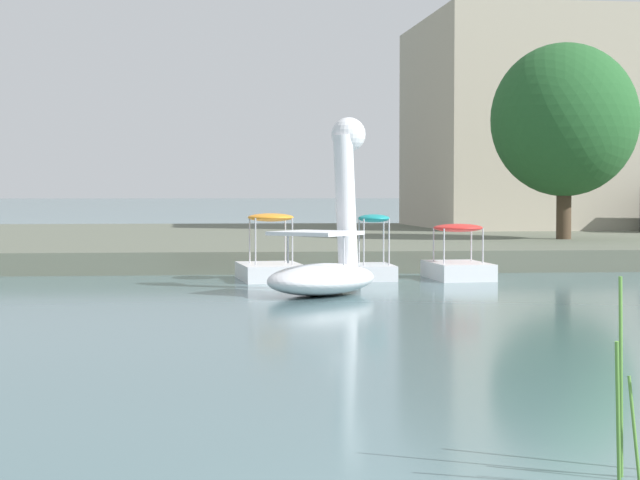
{
  "coord_description": "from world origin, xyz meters",
  "views": [
    {
      "loc": [
        -2.84,
        -7.34,
        2.21
      ],
      "look_at": [
        -0.3,
        19.06,
        1.06
      ],
      "focal_mm": 64.79,
      "sensor_mm": 36.0,
      "label": 1
    }
  ],
  "objects_px": {
    "pedal_boat_red": "(458,262)",
    "tree_broadleaf_right": "(565,120)",
    "pedal_boat_teal": "(374,261)",
    "pedal_boat_orange": "(271,263)",
    "swan_boat": "(327,254)"
  },
  "relations": [
    {
      "from": "pedal_boat_red",
      "to": "pedal_boat_orange",
      "type": "height_order",
      "value": "pedal_boat_orange"
    },
    {
      "from": "tree_broadleaf_right",
      "to": "swan_boat",
      "type": "bearing_deg",
      "value": -125.77
    },
    {
      "from": "pedal_boat_red",
      "to": "pedal_boat_orange",
      "type": "distance_m",
      "value": 4.65
    },
    {
      "from": "pedal_boat_red",
      "to": "pedal_boat_teal",
      "type": "xyz_separation_m",
      "value": [
        -2.09,
        0.11,
        0.05
      ]
    },
    {
      "from": "pedal_boat_teal",
      "to": "tree_broadleaf_right",
      "type": "height_order",
      "value": "tree_broadleaf_right"
    },
    {
      "from": "swan_boat",
      "to": "tree_broadleaf_right",
      "type": "xyz_separation_m",
      "value": [
        9.17,
        12.73,
        3.66
      ]
    },
    {
      "from": "pedal_boat_orange",
      "to": "pedal_boat_teal",
      "type": "bearing_deg",
      "value": -0.51
    },
    {
      "from": "swan_boat",
      "to": "tree_broadleaf_right",
      "type": "height_order",
      "value": "tree_broadleaf_right"
    },
    {
      "from": "pedal_boat_orange",
      "to": "tree_broadleaf_right",
      "type": "bearing_deg",
      "value": 40.99
    },
    {
      "from": "pedal_boat_red",
      "to": "tree_broadleaf_right",
      "type": "height_order",
      "value": "tree_broadleaf_right"
    },
    {
      "from": "swan_boat",
      "to": "pedal_boat_teal",
      "type": "bearing_deg",
      "value": 68.03
    },
    {
      "from": "pedal_boat_red",
      "to": "pedal_boat_teal",
      "type": "relative_size",
      "value": 1.32
    },
    {
      "from": "swan_boat",
      "to": "tree_broadleaf_right",
      "type": "bearing_deg",
      "value": 54.23
    },
    {
      "from": "pedal_boat_orange",
      "to": "pedal_boat_red",
      "type": "bearing_deg",
      "value": -1.69
    },
    {
      "from": "pedal_boat_teal",
      "to": "pedal_boat_orange",
      "type": "xyz_separation_m",
      "value": [
        -2.56,
        0.02,
        -0.04
      ]
    }
  ]
}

